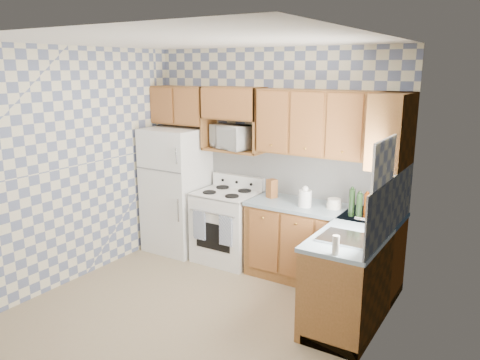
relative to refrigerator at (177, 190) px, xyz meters
The scene contains 29 objects.
floor 1.97m from the refrigerator, 44.43° to the right, with size 3.40×3.40×0.00m, color #8F7958.
back_wall 1.42m from the refrigerator, 15.35° to the left, with size 3.40×0.02×2.70m, color slate.
right_wall 3.27m from the refrigerator, 22.79° to the right, with size 0.02×3.20×2.70m, color slate.
backsplash_back 1.75m from the refrigerator, 11.47° to the left, with size 2.60×0.01×0.56m, color silver.
backsplash_right 3.02m from the refrigerator, ahead, with size 0.01×1.60×0.56m, color silver.
refrigerator is the anchor object (origin of this frame).
stove_body 0.89m from the refrigerator, ahead, with size 0.76×0.65×0.90m, color white.
cooktop 0.81m from the refrigerator, ahead, with size 0.76×0.65×0.03m, color silver.
backguard 0.87m from the refrigerator, 20.44° to the left, with size 0.76×0.08×0.17m, color white.
dish_towel_left 0.75m from the refrigerator, 27.57° to the right, with size 0.18×0.03×0.37m, color navy.
dish_towel_right 1.10m from the refrigerator, 17.58° to the right, with size 0.18×0.03×0.37m, color navy.
base_cabinets_back 2.14m from the refrigerator, ahead, with size 1.75×0.60×0.88m, color brown.
base_cabinets_right 2.74m from the refrigerator, ahead, with size 0.60×1.60×0.88m, color brown.
countertop_back 2.10m from the refrigerator, ahead, with size 1.77×0.63×0.04m, color slate.
countertop_right 2.71m from the refrigerator, ahead, with size 0.63×1.60×0.04m, color slate.
upper_cabinets_back 2.34m from the refrigerator, ahead, with size 1.75×0.33×0.74m, color brown.
upper_cabinets_fridge 1.15m from the refrigerator, 94.64° to the left, with size 0.82×0.33×0.50m, color brown.
upper_cabinets_right 2.99m from the refrigerator, ahead, with size 0.33×0.70×0.74m, color brown.
microwave_shelf 1.02m from the refrigerator, 12.94° to the left, with size 0.80×0.33×0.03m, color brown.
microwave 1.11m from the refrigerator, 15.13° to the left, with size 0.55×0.37×0.30m, color white.
sink 2.79m from the refrigerator, 16.65° to the right, with size 0.48×0.40×0.03m, color #B7B7BC.
window 3.13m from the refrigerator, 15.12° to the right, with size 0.02×0.66×0.86m, color white.
bottle_0 2.49m from the refrigerator, ahead, with size 0.07×0.07×0.30m, color black.
bottle_1 2.59m from the refrigerator, ahead, with size 0.07×0.07×0.28m, color black.
bottle_2 2.63m from the refrigerator, ahead, with size 0.07×0.07×0.26m, color #5B2609.
knife_block 1.43m from the refrigerator, ahead, with size 0.10×0.10×0.23m, color brown.
electric_kettle 1.92m from the refrigerator, ahead, with size 0.15×0.15×0.19m, color white.
food_containers 2.22m from the refrigerator, ahead, with size 0.17×0.17×0.11m, color silver, non-canonical shape.
soap_bottle 2.97m from the refrigerator, 23.88° to the right, with size 0.06×0.06×0.17m, color silver.
Camera 1 is at (2.70, -3.52, 2.46)m, focal length 35.00 mm.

